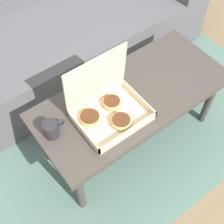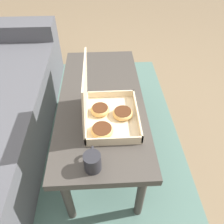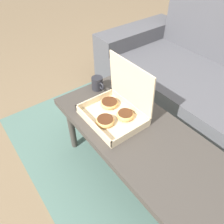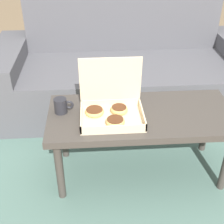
{
  "view_description": "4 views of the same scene",
  "coord_description": "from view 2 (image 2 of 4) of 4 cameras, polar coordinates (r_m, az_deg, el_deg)",
  "views": [
    {
      "loc": [
        -0.7,
        -0.79,
        1.73
      ],
      "look_at": [
        -0.17,
        -0.1,
        0.5
      ],
      "focal_mm": 50.0,
      "sensor_mm": 36.0,
      "label": 1
    },
    {
      "loc": [
        -0.97,
        -0.05,
        1.26
      ],
      "look_at": [
        -0.17,
        -0.1,
        0.5
      ],
      "focal_mm": 35.0,
      "sensor_mm": 36.0,
      "label": 2
    },
    {
      "loc": [
        0.54,
        -0.64,
        1.32
      ],
      "look_at": [
        -0.17,
        -0.1,
        0.5
      ],
      "focal_mm": 35.0,
      "sensor_mm": 36.0,
      "label": 3
    },
    {
      "loc": [
        -0.27,
        -1.52,
        1.43
      ],
      "look_at": [
        -0.17,
        -0.1,
        0.5
      ],
      "focal_mm": 50.0,
      "sensor_mm": 36.0,
      "label": 4
    }
  ],
  "objects": [
    {
      "name": "coffee_table",
      "position": [
        1.3,
        -2.8,
        2.06
      ],
      "size": [
        1.07,
        0.48,
        0.45
      ],
      "color": "#3D3833",
      "rests_on": "ground_plane"
    },
    {
      "name": "ground_plane",
      "position": [
        1.59,
        -3.82,
        -8.85
      ],
      "size": [
        12.0,
        12.0,
        0.0
      ],
      "primitive_type": "plane",
      "color": "#756047"
    },
    {
      "name": "area_rug",
      "position": [
        1.63,
        -14.57,
        -8.93
      ],
      "size": [
        2.22,
        1.8,
        0.01
      ],
      "primitive_type": "cube",
      "color": "#4C6B60",
      "rests_on": "ground_plane"
    },
    {
      "name": "pastry_box",
      "position": [
        1.09,
        -1.86,
        0.02
      ],
      "size": [
        0.34,
        0.27,
        0.32
      ],
      "color": "beige",
      "rests_on": "coffee_table"
    },
    {
      "name": "coffee_mug",
      "position": [
        0.92,
        -4.9,
        -12.72
      ],
      "size": [
        0.11,
        0.07,
        0.09
      ],
      "color": "#232328",
      "rests_on": "coffee_table"
    }
  ]
}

